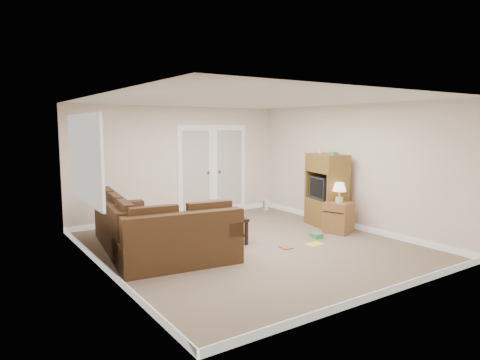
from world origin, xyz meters
TOP-DOWN VIEW (x-y plane):
  - floor at (0.00, 0.00)m, footprint 5.50×5.50m
  - ceiling at (0.00, 0.00)m, footprint 5.00×5.50m
  - wall_left at (-2.50, 0.00)m, footprint 0.02×5.50m
  - wall_right at (2.50, 0.00)m, footprint 0.02×5.50m
  - wall_back at (0.00, 2.75)m, footprint 5.00×0.02m
  - wall_front at (0.00, -2.75)m, footprint 5.00×0.02m
  - baseboards at (0.00, 0.00)m, footprint 5.00×5.50m
  - french_doors at (0.85, 2.71)m, footprint 1.80×0.05m
  - window_left at (-2.46, 1.00)m, footprint 0.05×1.92m
  - sectional_sofa at (-1.63, 0.48)m, footprint 1.92×2.94m
  - coffee_table at (-0.16, 0.66)m, footprint 0.75×1.21m
  - tv_armoire at (2.18, 0.34)m, footprint 0.72×1.03m
  - side_cabinet at (1.98, -0.20)m, footprint 0.58×0.58m
  - space_heater at (2.19, 2.43)m, footprint 0.12×0.10m
  - floor_magazine at (1.01, -0.57)m, footprint 0.30×0.23m
  - floor_greenbox at (1.34, -0.25)m, footprint 0.18×0.23m
  - floor_book at (0.35, -0.43)m, footprint 0.21×0.26m

SIDE VIEW (x-z plane):
  - floor at x=0.00m, z-range 0.00..0.00m
  - floor_magazine at x=1.01m, z-range 0.00..0.01m
  - floor_book at x=0.35m, z-range 0.00..0.02m
  - floor_greenbox at x=1.34m, z-range 0.00..0.09m
  - baseboards at x=0.00m, z-range 0.00..0.10m
  - space_heater at x=2.19m, z-range 0.00..0.27m
  - coffee_table at x=-0.16m, z-range -0.13..0.64m
  - sectional_sofa at x=-1.63m, z-range -0.09..0.75m
  - side_cabinet at x=1.98m, z-range -0.14..0.85m
  - tv_armoire at x=2.18m, z-range -0.05..1.56m
  - french_doors at x=0.85m, z-range -0.03..2.10m
  - wall_left at x=-2.50m, z-range 0.00..2.50m
  - wall_right at x=2.50m, z-range 0.00..2.50m
  - wall_back at x=0.00m, z-range 0.00..2.50m
  - wall_front at x=0.00m, z-range 0.00..2.50m
  - window_left at x=-2.46m, z-range 0.84..2.26m
  - ceiling at x=0.00m, z-range 2.49..2.51m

